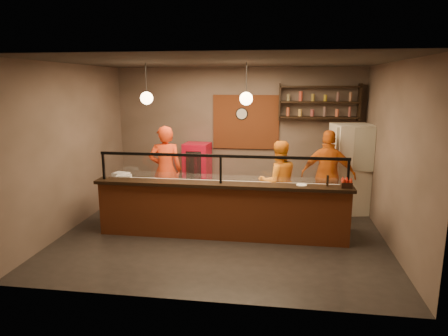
% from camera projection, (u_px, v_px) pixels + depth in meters
% --- Properties ---
extents(floor, '(6.00, 6.00, 0.00)m').
position_uv_depth(floor, '(223.00, 232.00, 7.72)').
color(floor, black).
rests_on(floor, ground).
extents(ceiling, '(6.00, 6.00, 0.00)m').
position_uv_depth(ceiling, '(223.00, 62.00, 7.05)').
color(ceiling, '#332D27').
rests_on(ceiling, wall_back).
extents(wall_back, '(6.00, 0.00, 6.00)m').
position_uv_depth(wall_back, '(238.00, 134.00, 9.80)').
color(wall_back, '#6D5A50').
rests_on(wall_back, floor).
extents(wall_left, '(0.00, 5.00, 5.00)m').
position_uv_depth(wall_left, '(72.00, 147.00, 7.80)').
color(wall_left, '#6D5A50').
rests_on(wall_left, floor).
extents(wall_right, '(0.00, 5.00, 5.00)m').
position_uv_depth(wall_right, '(393.00, 155.00, 6.97)').
color(wall_right, '#6D5A50').
rests_on(wall_right, floor).
extents(wall_front, '(6.00, 0.00, 6.00)m').
position_uv_depth(wall_front, '(194.00, 184.00, 4.96)').
color(wall_front, '#6D5A50').
rests_on(wall_front, floor).
extents(brick_patch, '(1.60, 0.04, 1.30)m').
position_uv_depth(brick_patch, '(246.00, 122.00, 9.68)').
color(brick_patch, '#984621').
rests_on(brick_patch, wall_back).
extents(service_counter, '(4.60, 0.25, 1.00)m').
position_uv_depth(service_counter, '(221.00, 213.00, 7.32)').
color(service_counter, '#984621').
rests_on(service_counter, floor).
extents(counter_ledge, '(4.70, 0.37, 0.06)m').
position_uv_depth(counter_ledge, '(221.00, 185.00, 7.21)').
color(counter_ledge, black).
rests_on(counter_ledge, service_counter).
extents(worktop_cabinet, '(4.60, 0.75, 0.85)m').
position_uv_depth(worktop_cabinet, '(225.00, 208.00, 7.82)').
color(worktop_cabinet, gray).
rests_on(worktop_cabinet, floor).
extents(worktop, '(4.60, 0.75, 0.05)m').
position_uv_depth(worktop, '(225.00, 186.00, 7.73)').
color(worktop, beige).
rests_on(worktop, worktop_cabinet).
extents(sneeze_guard, '(4.50, 0.05, 0.52)m').
position_uv_depth(sneeze_guard, '(221.00, 166.00, 7.14)').
color(sneeze_guard, white).
rests_on(sneeze_guard, counter_ledge).
extents(wall_shelving, '(1.84, 0.28, 0.85)m').
position_uv_depth(wall_shelving, '(319.00, 102.00, 9.20)').
color(wall_shelving, black).
rests_on(wall_shelving, wall_back).
extents(wall_clock, '(0.30, 0.04, 0.30)m').
position_uv_depth(wall_clock, '(242.00, 114.00, 9.65)').
color(wall_clock, black).
rests_on(wall_clock, wall_back).
extents(pendant_left, '(0.24, 0.24, 0.77)m').
position_uv_depth(pendant_left, '(147.00, 98.00, 7.59)').
color(pendant_left, black).
rests_on(pendant_left, ceiling).
extents(pendant_right, '(0.24, 0.24, 0.77)m').
position_uv_depth(pendant_right, '(246.00, 99.00, 7.32)').
color(pendant_right, black).
rests_on(pendant_right, ceiling).
extents(cook_left, '(0.81, 0.64, 1.94)m').
position_uv_depth(cook_left, '(166.00, 170.00, 8.70)').
color(cook_left, red).
rests_on(cook_left, floor).
extents(cook_mid, '(0.99, 0.87, 1.70)m').
position_uv_depth(cook_mid, '(278.00, 182.00, 8.17)').
color(cook_mid, orange).
rests_on(cook_mid, floor).
extents(cook_right, '(1.17, 0.64, 1.89)m').
position_uv_depth(cook_right, '(328.00, 176.00, 8.29)').
color(cook_right, '#C95A12').
rests_on(cook_right, floor).
extents(fridge, '(0.96, 0.91, 1.96)m').
position_uv_depth(fridge, '(351.00, 169.00, 8.79)').
color(fridge, beige).
rests_on(fridge, floor).
extents(red_cooler, '(0.65, 0.60, 1.40)m').
position_uv_depth(red_cooler, '(197.00, 172.00, 9.78)').
color(red_cooler, '#AF0B24').
rests_on(red_cooler, floor).
extents(pizza_dough, '(0.55, 0.55, 0.01)m').
position_uv_depth(pizza_dough, '(244.00, 186.00, 7.64)').
color(pizza_dough, white).
rests_on(pizza_dough, worktop).
extents(prep_tub_a, '(0.31, 0.27, 0.14)m').
position_uv_depth(prep_tub_a, '(124.00, 179.00, 7.92)').
color(prep_tub_a, silver).
rests_on(prep_tub_a, worktop).
extents(prep_tub_b, '(0.34, 0.30, 0.15)m').
position_uv_depth(prep_tub_b, '(121.00, 176.00, 8.12)').
color(prep_tub_b, silver).
rests_on(prep_tub_b, worktop).
extents(prep_tub_c, '(0.28, 0.23, 0.14)m').
position_uv_depth(prep_tub_c, '(153.00, 182.00, 7.63)').
color(prep_tub_c, silver).
rests_on(prep_tub_c, worktop).
extents(rolling_pin, '(0.35, 0.17, 0.06)m').
position_uv_depth(rolling_pin, '(137.00, 181.00, 7.89)').
color(rolling_pin, gold).
rests_on(rolling_pin, worktop).
extents(condiment_caddy, '(0.19, 0.15, 0.10)m').
position_uv_depth(condiment_caddy, '(346.00, 185.00, 6.88)').
color(condiment_caddy, black).
rests_on(condiment_caddy, counter_ledge).
extents(pepper_mill, '(0.05, 0.05, 0.20)m').
position_uv_depth(pepper_mill, '(328.00, 181.00, 6.98)').
color(pepper_mill, black).
rests_on(pepper_mill, counter_ledge).
extents(small_plate, '(0.25, 0.25, 0.01)m').
position_uv_depth(small_plate, '(302.00, 185.00, 7.06)').
color(small_plate, white).
rests_on(small_plate, counter_ledge).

